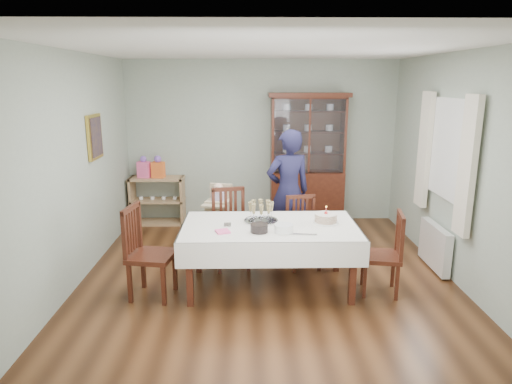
{
  "coord_description": "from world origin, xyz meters",
  "views": [
    {
      "loc": [
        -0.23,
        -5.16,
        2.36
      ],
      "look_at": [
        -0.13,
        0.2,
        1.05
      ],
      "focal_mm": 32.0,
      "sensor_mm": 36.0,
      "label": 1
    }
  ],
  "objects_px": {
    "gift_bag_orange": "(158,168)",
    "dining_table": "(269,256)",
    "woman": "(288,192)",
    "chair_far_right": "(303,246)",
    "gift_bag_pink": "(144,168)",
    "sideboard": "(158,200)",
    "chair_end_left": "(151,270)",
    "champagne_tray": "(261,216)",
    "chair_far_left": "(231,244)",
    "chair_end_right": "(381,269)",
    "high_chair": "(219,224)",
    "china_cabinet": "(307,158)",
    "birthday_cake": "(326,218)"
  },
  "relations": [
    {
      "from": "gift_bag_orange",
      "to": "dining_table",
      "type": "bearing_deg",
      "value": -54.99
    },
    {
      "from": "woman",
      "to": "chair_far_right",
      "type": "bearing_deg",
      "value": 90.03
    },
    {
      "from": "gift_bag_pink",
      "to": "sideboard",
      "type": "bearing_deg",
      "value": 5.77
    },
    {
      "from": "chair_end_left",
      "to": "champagne_tray",
      "type": "xyz_separation_m",
      "value": [
        1.24,
        0.34,
        0.53
      ]
    },
    {
      "from": "chair_far_left",
      "to": "woman",
      "type": "xyz_separation_m",
      "value": [
        0.78,
        0.53,
        0.57
      ]
    },
    {
      "from": "dining_table",
      "to": "chair_far_right",
      "type": "relative_size",
      "value": 2.2
    },
    {
      "from": "chair_end_right",
      "to": "gift_bag_orange",
      "type": "xyz_separation_m",
      "value": [
        -2.99,
        2.63,
        0.68
      ]
    },
    {
      "from": "dining_table",
      "to": "chair_far_left",
      "type": "xyz_separation_m",
      "value": [
        -0.47,
        0.64,
        -0.08
      ]
    },
    {
      "from": "high_chair",
      "to": "gift_bag_pink",
      "type": "bearing_deg",
      "value": 151.1
    },
    {
      "from": "sideboard",
      "to": "high_chair",
      "type": "relative_size",
      "value": 0.92
    },
    {
      "from": "china_cabinet",
      "to": "birthday_cake",
      "type": "relative_size",
      "value": 7.32
    },
    {
      "from": "sideboard",
      "to": "woman",
      "type": "bearing_deg",
      "value": -32.56
    },
    {
      "from": "chair_end_right",
      "to": "woman",
      "type": "distance_m",
      "value": 1.73
    },
    {
      "from": "dining_table",
      "to": "china_cabinet",
      "type": "bearing_deg",
      "value": 73.46
    },
    {
      "from": "dining_table",
      "to": "chair_end_right",
      "type": "bearing_deg",
      "value": -7.26
    },
    {
      "from": "high_chair",
      "to": "birthday_cake",
      "type": "xyz_separation_m",
      "value": [
        1.31,
        -1.14,
        0.43
      ]
    },
    {
      "from": "chair_end_right",
      "to": "birthday_cake",
      "type": "relative_size",
      "value": 3.17
    },
    {
      "from": "dining_table",
      "to": "sideboard",
      "type": "distance_m",
      "value": 3.05
    },
    {
      "from": "china_cabinet",
      "to": "chair_far_right",
      "type": "xyz_separation_m",
      "value": [
        -0.27,
        -1.85,
        -0.85
      ]
    },
    {
      "from": "dining_table",
      "to": "birthday_cake",
      "type": "xyz_separation_m",
      "value": [
        0.65,
        0.07,
        0.43
      ]
    },
    {
      "from": "sideboard",
      "to": "gift_bag_orange",
      "type": "bearing_deg",
      "value": -27.99
    },
    {
      "from": "high_chair",
      "to": "birthday_cake",
      "type": "relative_size",
      "value": 3.31
    },
    {
      "from": "chair_far_right",
      "to": "champagne_tray",
      "type": "bearing_deg",
      "value": -148.49
    },
    {
      "from": "sideboard",
      "to": "birthday_cake",
      "type": "height_order",
      "value": "birthday_cake"
    },
    {
      "from": "woman",
      "to": "china_cabinet",
      "type": "bearing_deg",
      "value": -123.93
    },
    {
      "from": "chair_end_right",
      "to": "gift_bag_pink",
      "type": "height_order",
      "value": "gift_bag_pink"
    },
    {
      "from": "china_cabinet",
      "to": "chair_end_left",
      "type": "height_order",
      "value": "china_cabinet"
    },
    {
      "from": "chair_end_right",
      "to": "high_chair",
      "type": "relative_size",
      "value": 0.96
    },
    {
      "from": "sideboard",
      "to": "birthday_cake",
      "type": "relative_size",
      "value": 3.03
    },
    {
      "from": "chair_far_left",
      "to": "woman",
      "type": "distance_m",
      "value": 1.09
    },
    {
      "from": "chair_end_right",
      "to": "woman",
      "type": "bearing_deg",
      "value": -134.19
    },
    {
      "from": "chair_far_right",
      "to": "gift_bag_orange",
      "type": "height_order",
      "value": "gift_bag_orange"
    },
    {
      "from": "dining_table",
      "to": "chair_end_left",
      "type": "height_order",
      "value": "chair_end_left"
    },
    {
      "from": "champagne_tray",
      "to": "gift_bag_orange",
      "type": "bearing_deg",
      "value": 124.93
    },
    {
      "from": "high_chair",
      "to": "gift_bag_pink",
      "type": "height_order",
      "value": "gift_bag_pink"
    },
    {
      "from": "chair_end_left",
      "to": "gift_bag_orange",
      "type": "height_order",
      "value": "gift_bag_orange"
    },
    {
      "from": "sideboard",
      "to": "woman",
      "type": "height_order",
      "value": "woman"
    },
    {
      "from": "sideboard",
      "to": "high_chair",
      "type": "bearing_deg",
      "value": -49.1
    },
    {
      "from": "champagne_tray",
      "to": "gift_bag_pink",
      "type": "bearing_deg",
      "value": 128.63
    },
    {
      "from": "china_cabinet",
      "to": "chair_far_left",
      "type": "relative_size",
      "value": 2.15
    },
    {
      "from": "chair_end_left",
      "to": "chair_end_right",
      "type": "relative_size",
      "value": 1.1
    },
    {
      "from": "china_cabinet",
      "to": "sideboard",
      "type": "height_order",
      "value": "china_cabinet"
    },
    {
      "from": "chair_end_left",
      "to": "gift_bag_orange",
      "type": "relative_size",
      "value": 2.84
    },
    {
      "from": "woman",
      "to": "high_chair",
      "type": "bearing_deg",
      "value": -18.58
    },
    {
      "from": "gift_bag_pink",
      "to": "champagne_tray",
      "type": "bearing_deg",
      "value": -51.37
    },
    {
      "from": "sideboard",
      "to": "champagne_tray",
      "type": "height_order",
      "value": "champagne_tray"
    },
    {
      "from": "chair_far_left",
      "to": "champagne_tray",
      "type": "bearing_deg",
      "value": -65.87
    },
    {
      "from": "chair_far_right",
      "to": "champagne_tray",
      "type": "xyz_separation_m",
      "value": [
        -0.56,
        -0.48,
        0.56
      ]
    },
    {
      "from": "chair_far_left",
      "to": "champagne_tray",
      "type": "xyz_separation_m",
      "value": [
        0.37,
        -0.51,
        0.53
      ]
    },
    {
      "from": "china_cabinet",
      "to": "chair_far_right",
      "type": "height_order",
      "value": "china_cabinet"
    }
  ]
}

